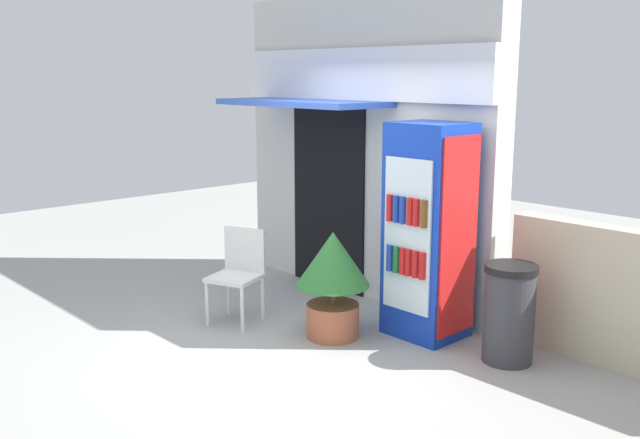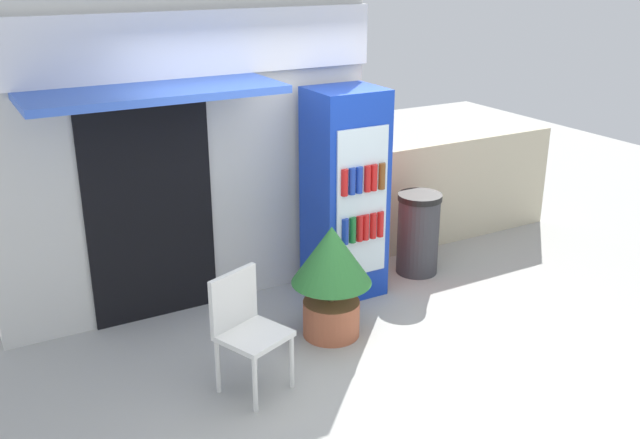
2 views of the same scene
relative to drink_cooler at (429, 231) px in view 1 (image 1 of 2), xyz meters
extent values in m
plane|color=#A3A39E|center=(-0.66, -1.15, -0.98)|extent=(16.00, 16.00, 0.00)
cube|color=silver|center=(-1.32, 0.54, 0.63)|extent=(3.44, 0.29, 3.22)
cube|color=white|center=(-1.32, 0.36, 1.40)|extent=(3.44, 0.08, 0.53)
cube|color=blue|center=(-1.73, -0.01, 1.10)|extent=(1.96, 0.81, 0.06)
cube|color=black|center=(-1.73, 0.38, 0.03)|extent=(1.10, 0.03, 2.03)
cube|color=#1438B2|center=(-0.01, 0.01, 0.00)|extent=(0.65, 0.57, 1.97)
cube|color=silver|center=(-0.01, -0.29, 0.00)|extent=(0.52, 0.02, 1.38)
cube|color=red|center=(0.33, 0.01, 0.00)|extent=(0.02, 0.51, 1.77)
cylinder|color=#1938A5|center=(-0.19, -0.31, -0.23)|extent=(0.06, 0.06, 0.24)
cylinder|color=#196B2D|center=(-0.11, -0.31, -0.23)|extent=(0.06, 0.06, 0.24)
cylinder|color=red|center=(-0.04, -0.31, -0.23)|extent=(0.06, 0.06, 0.24)
cylinder|color=red|center=(0.03, -0.31, -0.23)|extent=(0.06, 0.06, 0.24)
cylinder|color=red|center=(0.11, -0.31, -0.23)|extent=(0.06, 0.06, 0.24)
cylinder|color=red|center=(0.19, -0.31, -0.23)|extent=(0.06, 0.06, 0.24)
cylinder|color=red|center=(-0.20, -0.31, 0.23)|extent=(0.06, 0.06, 0.24)
cylinder|color=#1938A5|center=(-0.13, -0.31, 0.23)|extent=(0.06, 0.06, 0.24)
cylinder|color=#1938A5|center=(-0.05, -0.31, 0.23)|extent=(0.06, 0.06, 0.24)
cylinder|color=red|center=(0.03, -0.31, 0.23)|extent=(0.06, 0.06, 0.24)
cylinder|color=red|center=(0.10, -0.31, 0.23)|extent=(0.06, 0.06, 0.24)
cylinder|color=brown|center=(0.19, -0.31, 0.23)|extent=(0.06, 0.06, 0.24)
cylinder|color=silver|center=(-1.57, -1.37, -0.76)|extent=(0.04, 0.04, 0.44)
cylinder|color=silver|center=(-1.20, -1.22, -0.76)|extent=(0.04, 0.04, 0.44)
cylinder|color=silver|center=(-1.71, -1.01, -0.76)|extent=(0.04, 0.04, 0.44)
cylinder|color=silver|center=(-1.34, -0.87, -0.76)|extent=(0.04, 0.04, 0.44)
cube|color=silver|center=(-1.45, -1.12, -0.53)|extent=(0.58, 0.57, 0.04)
cube|color=silver|center=(-1.53, -0.93, -0.29)|extent=(0.43, 0.20, 0.43)
cylinder|color=#AD5B3D|center=(-0.55, -0.68, -0.83)|extent=(0.49, 0.49, 0.31)
cylinder|color=brown|center=(-0.55, -0.68, -0.58)|extent=(0.05, 0.05, 0.18)
cone|color=#2D7533|center=(-0.55, -0.68, -0.24)|extent=(0.68, 0.68, 0.50)
cylinder|color=#38383D|center=(0.87, 0.01, -0.59)|extent=(0.42, 0.42, 0.78)
cylinder|color=black|center=(0.87, 0.01, -0.17)|extent=(0.44, 0.44, 0.06)
camera|label=1|loc=(3.91, -4.97, 1.40)|focal=39.65mm
camera|label=2|loc=(-3.26, -5.31, 2.07)|focal=39.77mm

